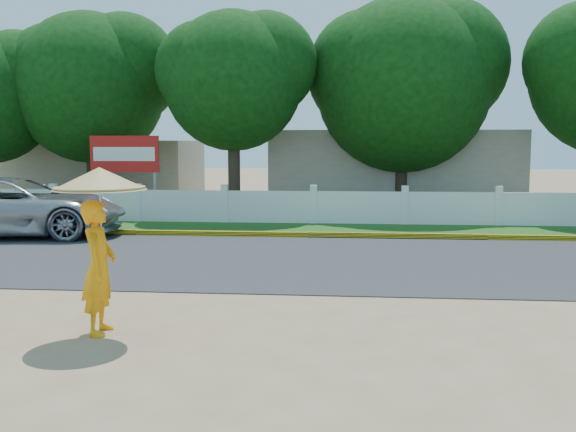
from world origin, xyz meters
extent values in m
plane|color=#9E8460|center=(0.00, 0.00, 0.00)|extent=(120.00, 120.00, 0.00)
cube|color=#38383A|center=(0.00, 4.50, 0.01)|extent=(60.00, 7.00, 0.02)
cube|color=#2D601E|center=(0.00, 9.75, 0.01)|extent=(60.00, 3.50, 0.03)
cube|color=yellow|center=(0.00, 8.05, 0.08)|extent=(40.00, 0.18, 0.16)
cube|color=silver|center=(0.00, 11.20, 0.55)|extent=(40.00, 0.10, 1.10)
cube|color=#B7AD99|center=(3.00, 18.00, 1.60)|extent=(10.00, 6.00, 3.20)
cube|color=#B7AD99|center=(-10.00, 19.00, 1.40)|extent=(8.00, 5.00, 2.80)
imported|color=#A1A5A9|center=(-8.39, 7.52, 0.85)|extent=(6.51, 3.76, 1.71)
imported|color=#FF990D|center=(-2.33, -1.48, 0.94)|extent=(0.51, 0.72, 1.88)
cylinder|color=#939499|center=(-2.28, -1.48, 1.67)|extent=(0.03, 0.03, 1.22)
cone|color=tan|center=(-2.28, -1.48, 2.19)|extent=(1.29, 1.29, 0.31)
cylinder|color=gray|center=(-7.92, 12.30, 1.00)|extent=(0.12, 0.12, 2.00)
cylinder|color=gray|center=(-5.72, 12.30, 1.00)|extent=(0.12, 0.12, 2.00)
cube|color=red|center=(-6.82, 12.30, 2.30)|extent=(2.50, 0.12, 1.30)
cube|color=silver|center=(-6.82, 12.24, 2.30)|extent=(2.25, 0.02, 0.49)
cylinder|color=#473828|center=(-3.02, 13.16, 1.76)|extent=(0.44, 0.44, 3.53)
sphere|color=#114A11|center=(-3.02, 13.16, 4.91)|extent=(5.02, 5.02, 5.02)
cylinder|color=#473828|center=(-9.06, 14.82, 1.62)|extent=(0.44, 0.44, 3.24)
sphere|color=#114A11|center=(-9.06, 14.82, 4.86)|extent=(5.89, 5.89, 5.89)
cylinder|color=#473828|center=(3.18, 15.00, 1.52)|extent=(0.44, 0.44, 3.05)
sphere|color=#114A11|center=(3.18, 15.00, 4.87)|extent=(6.63, 6.63, 6.63)
camera|label=1|loc=(1.12, -10.02, 2.66)|focal=40.00mm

